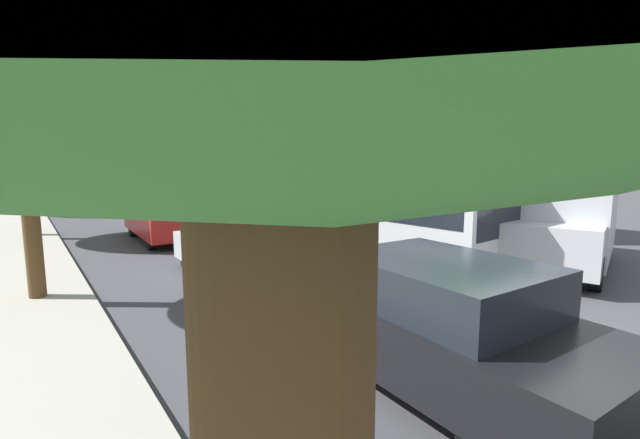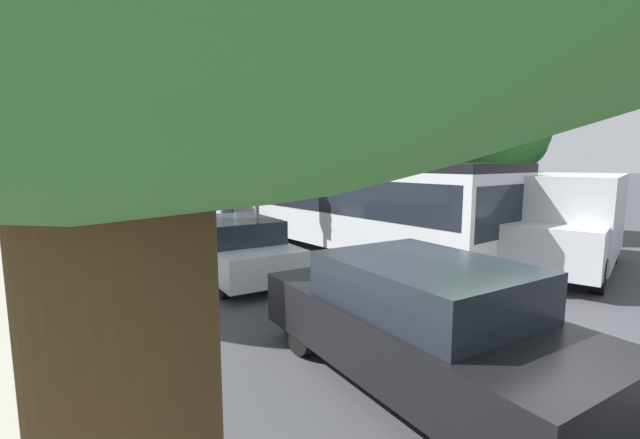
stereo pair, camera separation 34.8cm
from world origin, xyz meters
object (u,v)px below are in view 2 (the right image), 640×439
(traffic_light, at_px, (256,166))
(direction_sign_post, at_px, (378,162))
(articulated_bus, at_px, (280,192))
(tree_right_near, at_px, (494,130))
(city_bus_rear, at_px, (109,180))
(no_entry_sign, at_px, (453,185))
(white_van, at_px, (569,219))
(queued_car_silver, at_px, (235,248))
(queued_car_red, at_px, (171,217))
(tree_left_distant, at_px, (34,122))
(tree_left_mid, at_px, (14,18))
(queued_car_black, at_px, (419,321))
(tree_left_far, at_px, (29,96))
(tree_right_mid, at_px, (299,124))

(traffic_light, height_order, direction_sign_post, direction_sign_post)
(articulated_bus, distance_m, tree_right_near, 7.82)
(city_bus_rear, distance_m, no_entry_sign, 22.13)
(white_van, distance_m, traffic_light, 7.99)
(no_entry_sign, height_order, tree_right_near, tree_right_near)
(queued_car_silver, bearing_deg, tree_right_near, -86.80)
(queued_car_red, relative_size, tree_left_distant, 0.56)
(direction_sign_post, xyz_separation_m, tree_right_near, (0.79, -5.11, 1.13))
(tree_left_mid, distance_m, tree_right_near, 13.45)
(white_van, bearing_deg, direction_sign_post, -119.18)
(tree_right_near, bearing_deg, queued_car_black, -149.01)
(queued_car_red, height_order, white_van, white_van)
(city_bus_rear, distance_m, queued_car_silver, 21.04)
(tree_left_distant, bearing_deg, city_bus_rear, 38.35)
(queued_car_silver, xyz_separation_m, tree_left_mid, (-3.73, 0.55, 4.41))
(articulated_bus, bearing_deg, tree_left_distant, -156.03)
(tree_left_far, bearing_deg, no_entry_sign, -37.66)
(queued_car_red, xyz_separation_m, traffic_light, (1.29, -4.07, 1.74))
(city_bus_rear, bearing_deg, tree_left_mid, 169.02)
(articulated_bus, bearing_deg, queued_car_red, -107.60)
(queued_car_black, bearing_deg, queued_car_silver, 1.96)
(queued_car_black, relative_size, queued_car_red, 1.01)
(city_bus_rear, xyz_separation_m, tree_right_near, (9.41, -20.80, 2.29))
(queued_car_black, distance_m, no_entry_sign, 9.45)
(tree_left_mid, height_order, tree_right_near, tree_left_mid)
(queued_car_silver, bearing_deg, articulated_bus, -35.80)
(articulated_bus, height_order, traffic_light, traffic_light)
(white_van, relative_size, tree_left_mid, 0.74)
(city_bus_rear, height_order, traffic_light, traffic_light)
(city_bus_rear, relative_size, tree_left_mid, 1.56)
(traffic_light, height_order, tree_left_distant, tree_left_distant)
(articulated_bus, bearing_deg, tree_left_far, -121.93)
(city_bus_rear, relative_size, queued_car_black, 2.56)
(tree_left_mid, bearing_deg, city_bus_rear, 79.04)
(direction_sign_post, bearing_deg, city_bus_rear, -66.41)
(direction_sign_post, relative_size, tree_right_mid, 0.53)
(queued_car_black, distance_m, direction_sign_post, 14.15)
(queued_car_silver, bearing_deg, tree_left_mid, 83.44)
(tree_right_mid, bearing_deg, city_bus_rear, 133.57)
(queued_car_silver, bearing_deg, white_van, -115.71)
(articulated_bus, xyz_separation_m, traffic_light, (-2.43, -3.23, 1.01))
(queued_car_silver, relative_size, tree_left_far, 0.55)
(direction_sign_post, height_order, tree_left_distant, tree_left_distant)
(articulated_bus, distance_m, city_bus_rear, 16.51)
(queued_car_black, bearing_deg, direction_sign_post, -37.25)
(tree_left_mid, distance_m, tree_left_distant, 17.54)
(queued_car_red, distance_m, no_entry_sign, 9.38)
(queued_car_black, distance_m, white_van, 7.36)
(city_bus_rear, xyz_separation_m, queued_car_red, (-0.17, -15.28, -0.65))
(traffic_light, distance_m, tree_left_mid, 5.82)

